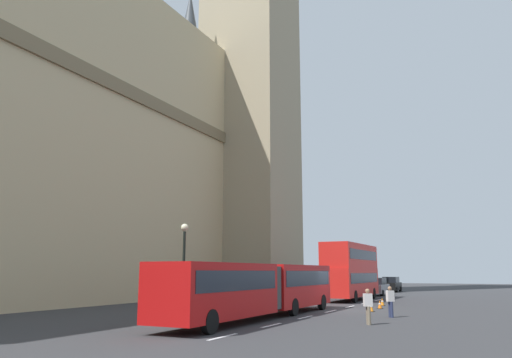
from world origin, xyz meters
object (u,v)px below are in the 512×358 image
object	(u,v)px
articulated_bus	(260,286)
double_decker_bus	(351,269)
traffic_cone_middle	(380,305)
street_lamp	(184,262)
pedestrian_near_cones	(368,305)
sedan_trailing	(391,284)
traffic_cone_west	(371,307)
traffic_cone_east	(382,302)
pedestrian_by_kerb	(390,301)
sedan_lead	(377,287)

from	to	relation	value
articulated_bus	double_decker_bus	distance (m)	18.88
double_decker_bus	traffic_cone_middle	xyz separation A→B (m)	(-8.96, -4.37, -2.43)
street_lamp	pedestrian_near_cones	size ratio (longest dim) A/B	3.12
sedan_trailing	street_lamp	distance (m)	39.67
sedan_trailing	articulated_bus	bearing A→B (deg)	-179.57
traffic_cone_middle	traffic_cone_west	bearing A→B (deg)	-179.06
articulated_bus	sedan_trailing	size ratio (longest dim) A/B	3.96
pedestrian_near_cones	traffic_cone_east	bearing A→B (deg)	9.14
double_decker_bus	pedestrian_by_kerb	xyz separation A→B (m)	(-15.18, -6.31, -1.80)
articulated_bus	traffic_cone_west	bearing A→B (deg)	-31.82
articulated_bus	double_decker_bus	bearing A→B (deg)	0.01
street_lamp	pedestrian_by_kerb	bearing A→B (deg)	-67.43
traffic_cone_west	traffic_cone_middle	size ratio (longest dim) A/B	1.00
traffic_cone_east	pedestrian_near_cones	size ratio (longest dim) A/B	0.34
traffic_cone_east	street_lamp	world-z (taller)	street_lamp
double_decker_bus	sedan_trailing	xyz separation A→B (m)	(19.72, 0.28, -1.80)
sedan_trailing	traffic_cone_east	size ratio (longest dim) A/B	7.59
sedan_trailing	traffic_cone_middle	xyz separation A→B (m)	(-28.68, -4.65, -0.63)
sedan_trailing	street_lamp	size ratio (longest dim) A/B	0.83
sedan_trailing	pedestrian_near_cones	distance (m)	39.72
double_decker_bus	street_lamp	distance (m)	20.19
sedan_lead	traffic_cone_east	world-z (taller)	sedan_lead
pedestrian_near_cones	sedan_trailing	bearing A→B (deg)	9.22
street_lamp	pedestrian_near_cones	xyz separation A→B (m)	(0.18, -10.58, -2.14)
articulated_bus	double_decker_bus	size ratio (longest dim) A/B	1.66
articulated_bus	sedan_trailing	xyz separation A→B (m)	(38.58, 0.29, -0.83)
traffic_cone_west	traffic_cone_middle	world-z (taller)	same
sedan_trailing	traffic_cone_west	distance (m)	31.82
traffic_cone_middle	pedestrian_by_kerb	xyz separation A→B (m)	(-6.22, -1.94, 0.63)
traffic_cone_east	street_lamp	distance (m)	16.39
sedan_trailing	pedestrian_by_kerb	size ratio (longest dim) A/B	2.60
sedan_trailing	traffic_cone_east	xyz separation A→B (m)	(-25.58, -4.17, -0.63)
double_decker_bus	pedestrian_near_cones	size ratio (longest dim) A/B	6.21
sedan_lead	pedestrian_by_kerb	size ratio (longest dim) A/B	2.60
double_decker_bus	pedestrian_near_cones	xyz separation A→B (m)	(-19.49, -6.08, -1.80)
articulated_bus	sedan_lead	bearing A→B (deg)	-0.17
sedan_lead	traffic_cone_east	distance (m)	16.20
articulated_bus	sedan_trailing	distance (m)	38.59
traffic_cone_west	traffic_cone_east	size ratio (longest dim) A/B	1.00
articulated_bus	sedan_lead	distance (m)	28.74
pedestrian_by_kerb	pedestrian_near_cones	bearing A→B (deg)	177.00
sedan_trailing	pedestrian_near_cones	world-z (taller)	sedan_trailing
double_decker_bus	traffic_cone_east	bearing A→B (deg)	-146.47
sedan_lead	pedestrian_by_kerb	bearing A→B (deg)	-166.06
double_decker_bus	articulated_bus	bearing A→B (deg)	-179.99
double_decker_bus	traffic_cone_west	xyz separation A→B (m)	(-11.75, -4.42, -2.43)
sedan_lead	sedan_trailing	xyz separation A→B (m)	(9.85, 0.37, 0.00)
sedan_trailing	double_decker_bus	bearing A→B (deg)	-179.17
double_decker_bus	traffic_cone_east	size ratio (longest dim) A/B	18.09
traffic_cone_east	pedestrian_by_kerb	world-z (taller)	pedestrian_by_kerb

